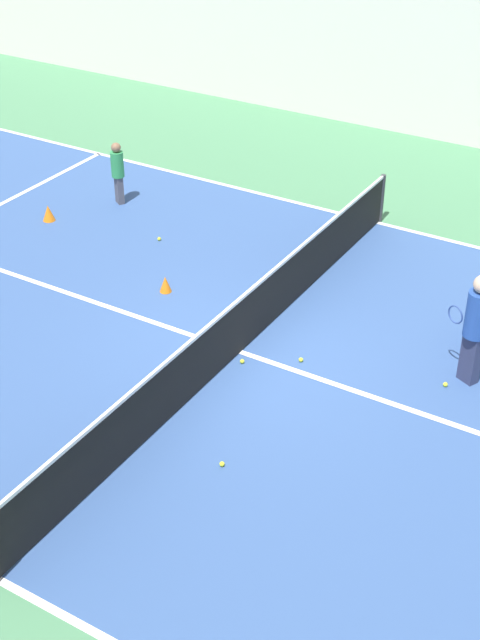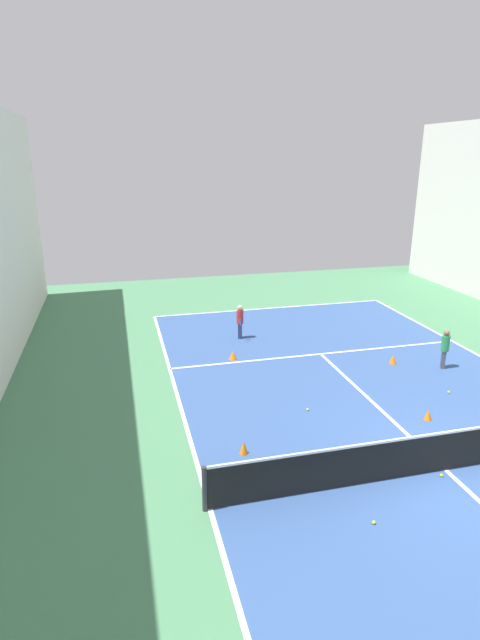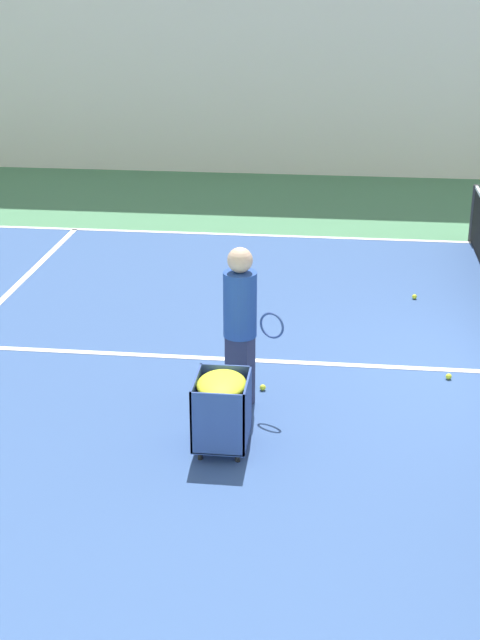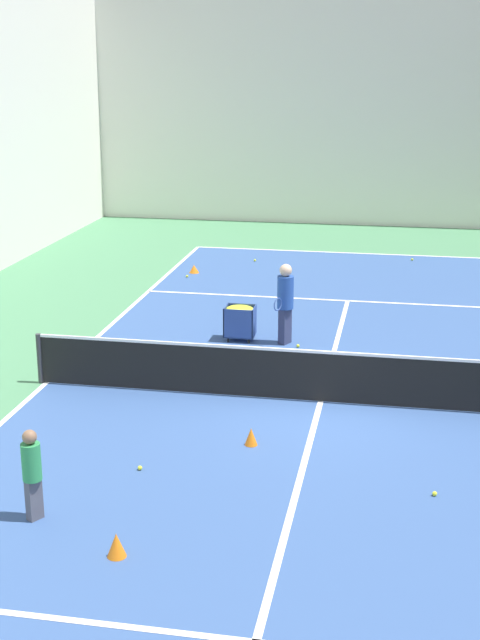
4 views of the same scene
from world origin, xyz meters
name	(u,v)px [view 2 (image 2 of 4)]	position (x,y,z in m)	size (l,w,h in m)	color
ground_plane	(446,470)	(0.00, 0.00, 0.00)	(38.58, 38.58, 0.00)	#477F56
court_playing_area	(446,470)	(0.00, 0.00, 0.00)	(10.35, 24.99, 0.00)	#335189
line_baseline_near	(271,308)	(0.00, -12.49, 0.01)	(10.35, 0.10, 0.00)	white
line_sideline_right	(210,509)	(5.18, 0.00, 0.01)	(0.10, 24.99, 0.00)	white
line_service_near	(321,354)	(0.00, -6.87, 0.01)	(10.35, 0.10, 0.00)	white
line_centre_service	(446,470)	(0.00, 0.00, 0.01)	(0.10, 13.74, 0.00)	white
tennis_net	(449,450)	(0.00, 0.00, 0.50)	(10.65, 0.10, 0.96)	#2D2D33
player_near_baseline	(240,319)	(2.30, -9.09, 0.74)	(0.34, 0.61, 1.29)	#2D3351
child_midcourt	(445,346)	(-3.33, -4.84, 0.74)	(0.35, 0.35, 1.28)	#4C4C56
training_cone_0	(244,447)	(4.07, -1.68, 0.16)	(0.20, 0.20, 0.32)	orange
training_cone_1	(428,415)	(-0.90, -2.01, 0.14)	(0.21, 0.21, 0.28)	orange
training_cone_2	(233,355)	(3.03, -7.17, 0.14)	(0.27, 0.27, 0.28)	orange
training_cone_4	(393,359)	(-1.97, -5.54, 0.16)	(0.24, 0.24, 0.31)	orange
tennis_ball_3	(389,306)	(-5.22, -11.38, 0.04)	(0.07, 0.07, 0.07)	yellow
tennis_ball_4	(449,392)	(-2.38, -3.20, 0.04)	(0.07, 0.07, 0.07)	yellow
tennis_ball_6	(308,409)	(1.92, -3.21, 0.04)	(0.07, 0.07, 0.07)	yellow
tennis_ball_7	(441,475)	(0.24, 0.18, 0.04)	(0.07, 0.07, 0.07)	yellow
tennis_ball_8	(374,522)	(2.33, 1.13, 0.04)	(0.07, 0.07, 0.07)	yellow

